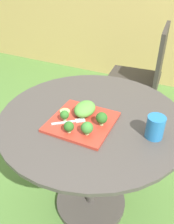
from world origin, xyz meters
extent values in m
plane|color=#4C7533|center=(0.00, 0.00, 0.00)|extent=(12.00, 12.00, 0.00)
cube|color=tan|center=(0.00, 1.92, 0.78)|extent=(8.00, 0.08, 1.55)
cylinder|color=#423D38|center=(0.00, 0.00, 0.69)|extent=(0.90, 0.90, 0.02)
cylinder|color=#423D38|center=(0.00, 0.00, 0.36)|extent=(0.06, 0.06, 0.64)
cylinder|color=#423D38|center=(0.00, 0.00, 0.02)|extent=(0.44, 0.44, 0.04)
cube|color=#332D28|center=(-0.06, 1.00, 0.43)|extent=(0.48, 0.48, 0.03)
cube|color=#332D28|center=(0.14, 1.01, 0.68)|extent=(0.06, 0.42, 0.45)
cylinder|color=#332D28|center=(-0.25, 1.16, 0.22)|extent=(0.02, 0.02, 0.43)
cylinder|color=#332D28|center=(-0.22, 0.80, 0.22)|extent=(0.02, 0.02, 0.43)
cylinder|color=#332D28|center=(0.11, 1.19, 0.22)|extent=(0.02, 0.02, 0.43)
cylinder|color=#332D28|center=(0.14, 0.83, 0.22)|extent=(0.02, 0.02, 0.43)
cube|color=#AD3323|center=(-0.02, -0.08, 0.71)|extent=(0.28, 0.28, 0.01)
cylinder|color=#236BA8|center=(0.31, -0.03, 0.75)|extent=(0.08, 0.08, 0.10)
cylinder|color=#1E5B8F|center=(0.31, -0.03, 0.74)|extent=(0.07, 0.07, 0.07)
cube|color=silver|center=(-0.08, -0.13, 0.72)|extent=(0.09, 0.08, 0.00)
cube|color=silver|center=(-0.02, -0.08, 0.72)|extent=(0.05, 0.05, 0.00)
ellipsoid|color=#519338|center=(-0.03, -0.02, 0.75)|extent=(0.09, 0.13, 0.06)
cylinder|color=#99B770|center=(-0.03, -0.18, 0.72)|extent=(0.02, 0.02, 0.01)
sphere|color=#285B1E|center=(-0.03, -0.18, 0.75)|extent=(0.04, 0.04, 0.04)
cylinder|color=#99B770|center=(0.08, -0.07, 0.72)|extent=(0.02, 0.02, 0.02)
sphere|color=#285B1E|center=(0.08, -0.07, 0.75)|extent=(0.05, 0.05, 0.05)
cylinder|color=#99B770|center=(-0.08, -0.11, 0.72)|extent=(0.01, 0.01, 0.02)
sphere|color=#2D6623|center=(-0.08, -0.11, 0.75)|extent=(0.04, 0.04, 0.04)
cylinder|color=#99B770|center=(0.05, -0.15, 0.72)|extent=(0.02, 0.02, 0.01)
sphere|color=#38752D|center=(0.05, -0.15, 0.75)|extent=(0.05, 0.05, 0.05)
cylinder|color=#8EB766|center=(-0.12, -0.05, 0.72)|extent=(0.05, 0.05, 0.01)
camera|label=1|loc=(0.38, -0.86, 1.36)|focal=37.75mm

